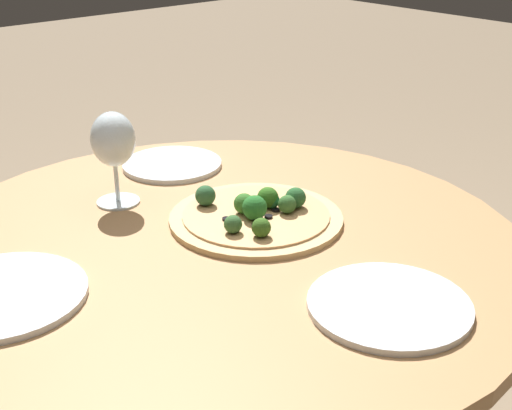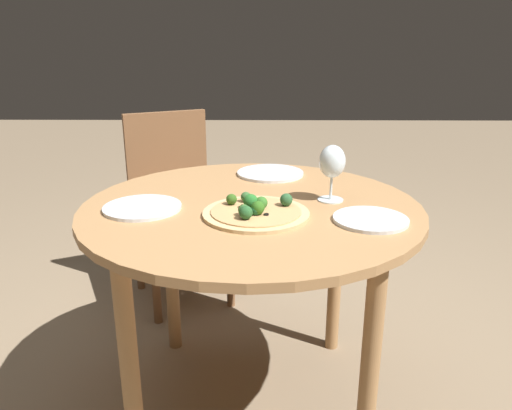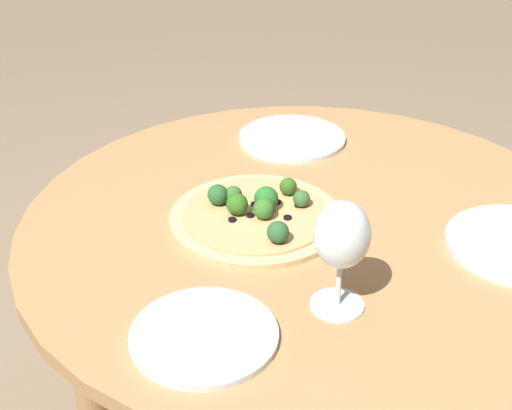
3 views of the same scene
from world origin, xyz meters
name	(u,v)px [view 2 (image 2 of 3)]	position (x,y,z in m)	size (l,w,h in m)	color
ground_plane	(252,399)	(0.00, 0.00, 0.00)	(12.00, 12.00, 0.00)	#847056
dining_table	(251,231)	(0.00, 0.00, 0.62)	(1.01, 1.01, 0.70)	#A87A4C
chair	(176,200)	(-0.77, -0.36, 0.47)	(0.53, 0.53, 0.85)	brown
pizza	(256,211)	(0.10, 0.01, 0.72)	(0.30, 0.30, 0.06)	tan
wine_glass	(332,163)	(-0.04, 0.24, 0.82)	(0.08, 0.08, 0.17)	silver
plate_near	(142,207)	(0.05, -0.31, 0.71)	(0.22, 0.22, 0.01)	silver
plate_far	(371,219)	(0.14, 0.32, 0.71)	(0.20, 0.20, 0.01)	silver
plate_side	(270,173)	(-0.34, 0.06, 0.71)	(0.24, 0.24, 0.01)	silver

